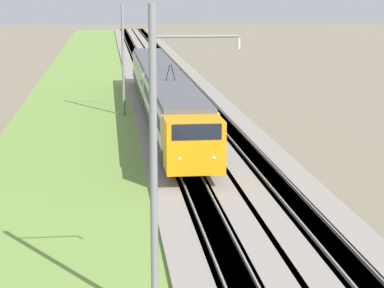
% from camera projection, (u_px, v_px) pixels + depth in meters
% --- Properties ---
extents(ballast_main, '(240.00, 4.40, 0.30)m').
position_uv_depth(ballast_main, '(155.00, 101.00, 66.01)').
color(ballast_main, gray).
rests_on(ballast_main, ground).
extents(ballast_adjacent, '(240.00, 4.40, 0.30)m').
position_uv_depth(ballast_adjacent, '(202.00, 100.00, 66.47)').
color(ballast_adjacent, gray).
rests_on(ballast_adjacent, ground).
extents(track_main, '(240.00, 1.57, 0.45)m').
position_uv_depth(track_main, '(155.00, 100.00, 66.01)').
color(track_main, '#4C4238').
rests_on(track_main, ground).
extents(track_adjacent, '(240.00, 1.57, 0.45)m').
position_uv_depth(track_adjacent, '(202.00, 100.00, 66.47)').
color(track_adjacent, '#4C4238').
rests_on(track_adjacent, ground).
extents(grass_verge, '(240.00, 10.91, 0.12)m').
position_uv_depth(grass_verge, '(87.00, 103.00, 65.36)').
color(grass_verge, olive).
rests_on(grass_verge, ground).
extents(passenger_train, '(42.82, 3.01, 4.92)m').
position_uv_depth(passenger_train, '(163.00, 90.00, 56.69)').
color(passenger_train, orange).
rests_on(passenger_train, ground).
extents(catenary_mast_near, '(0.22, 2.56, 9.41)m').
position_uv_depth(catenary_mast_near, '(156.00, 167.00, 21.21)').
color(catenary_mast_near, slate).
rests_on(catenary_mast_near, ground).
extents(catenary_mast_mid, '(0.22, 2.56, 8.72)m').
position_uv_depth(catenary_mast_mid, '(124.00, 59.00, 57.71)').
color(catenary_mast_mid, slate).
rests_on(catenary_mast_mid, ground).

